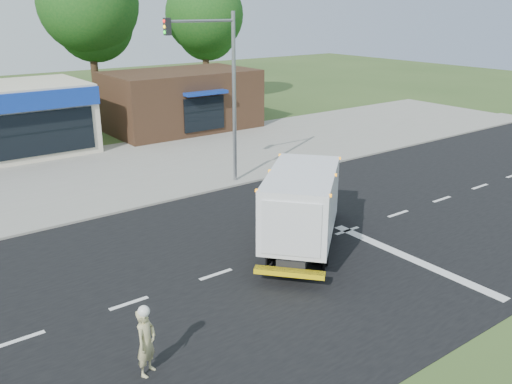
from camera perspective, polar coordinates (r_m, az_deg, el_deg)
ground at (r=19.30m, az=3.31°, el=-6.22°), size 120.00×120.00×0.00m
road_asphalt at (r=19.30m, az=3.31°, el=-6.21°), size 60.00×14.00×0.02m
sidewalk at (r=25.63m, az=-8.49°, el=0.25°), size 60.00×2.40×0.12m
parking_apron at (r=30.68m, az=-13.68°, el=2.96°), size 60.00×9.00×0.02m
lane_markings at (r=19.24m, az=9.02°, el=-6.46°), size 55.20×7.00×0.01m
ems_box_truck at (r=19.17m, az=5.07°, el=-0.86°), size 6.44×6.01×2.99m
emergency_worker at (r=13.22m, az=-11.50°, el=-15.10°), size 0.74×0.68×1.81m
brown_storefront at (r=38.49m, az=-7.87°, el=9.57°), size 10.00×6.70×4.00m
traffic_signal_pole at (r=25.19m, az=-3.58°, el=11.47°), size 3.51×0.25×8.00m
background_trees at (r=42.78m, az=-23.53°, el=16.43°), size 36.77×7.39×12.10m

